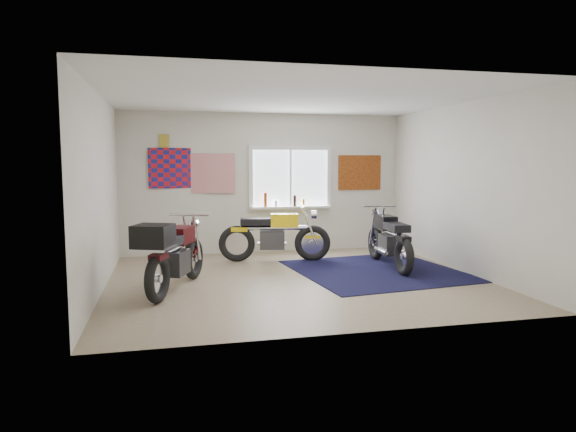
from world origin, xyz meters
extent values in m
plane|color=#9E896B|center=(0.00, 0.00, 0.00)|extent=(5.50, 5.50, 0.00)
plane|color=white|center=(0.00, 0.00, 2.70)|extent=(5.50, 5.50, 0.00)
plane|color=silver|center=(0.00, 2.50, 1.35)|extent=(5.50, 0.00, 5.50)
plane|color=silver|center=(0.00, -2.50, 1.35)|extent=(5.50, 0.00, 5.50)
plane|color=silver|center=(-2.75, 0.00, 1.35)|extent=(0.00, 5.00, 5.00)
plane|color=silver|center=(2.75, 0.00, 1.35)|extent=(0.00, 5.00, 5.00)
cube|color=black|center=(1.42, 0.28, 0.01)|extent=(2.78, 2.87, 0.01)
cube|color=white|center=(0.50, 2.48, 1.45)|extent=(1.50, 0.02, 1.10)
cube|color=white|center=(0.50, 2.47, 2.04)|extent=(1.66, 0.06, 0.08)
cube|color=white|center=(0.50, 2.47, 0.86)|extent=(1.66, 0.06, 0.08)
cube|color=white|center=(-0.29, 2.47, 1.45)|extent=(0.08, 0.06, 1.10)
cube|color=white|center=(1.29, 2.47, 1.45)|extent=(0.08, 0.06, 1.10)
cube|color=white|center=(0.50, 2.47, 1.45)|extent=(0.04, 0.06, 1.10)
cube|color=white|center=(0.50, 2.41, 0.88)|extent=(1.60, 0.16, 0.04)
cylinder|color=brown|center=(-0.01, 2.40, 1.04)|extent=(0.07, 0.07, 0.28)
cylinder|color=white|center=(0.19, 2.40, 0.96)|extent=(0.06, 0.06, 0.12)
cylinder|color=black|center=(0.57, 2.40, 1.01)|extent=(0.06, 0.06, 0.22)
cylinder|color=orange|center=(0.75, 2.40, 0.97)|extent=(0.05, 0.05, 0.14)
plane|color=red|center=(-1.70, 2.48, 1.65)|extent=(1.00, 0.07, 1.00)
plane|color=red|center=(-1.05, 2.46, 1.55)|extent=(0.90, 0.09, 0.90)
cube|color=#A48E2F|center=(-1.90, 2.48, 2.15)|extent=(0.18, 0.02, 0.24)
cube|color=#A54C14|center=(1.95, 2.48, 1.55)|extent=(0.90, 0.03, 0.70)
torus|color=black|center=(0.65, 1.38, 0.32)|extent=(0.66, 0.24, 0.65)
torus|color=black|center=(-0.68, 1.62, 0.32)|extent=(0.66, 0.24, 0.65)
cylinder|color=silver|center=(0.65, 1.38, 0.32)|extent=(0.12, 0.11, 0.11)
cylinder|color=silver|center=(-0.68, 1.62, 0.32)|extent=(0.12, 0.11, 0.11)
cylinder|color=silver|center=(-0.02, 1.50, 0.60)|extent=(1.21, 0.30, 0.09)
cube|color=#2E2E31|center=(-0.06, 1.51, 0.39)|extent=(0.48, 0.34, 0.33)
cylinder|color=silver|center=(-0.04, 1.66, 0.29)|extent=(0.53, 0.16, 0.07)
cube|color=yellow|center=(0.15, 1.47, 0.73)|extent=(0.52, 0.33, 0.23)
cube|color=black|center=(-0.35, 1.56, 0.71)|extent=(0.57, 0.36, 0.12)
cube|color=yellow|center=(-0.63, 1.61, 0.58)|extent=(0.31, 0.20, 0.08)
cube|color=yellow|center=(0.65, 1.38, 0.43)|extent=(0.29, 0.18, 0.05)
cylinder|color=silver|center=(0.48, 1.41, 0.98)|extent=(0.14, 0.59, 0.03)
cylinder|color=silver|center=(0.67, 1.38, 0.83)|extent=(0.12, 0.17, 0.15)
torus|color=black|center=(1.80, 1.23, 0.30)|extent=(0.17, 0.62, 0.61)
torus|color=black|center=(1.70, -0.12, 0.30)|extent=(0.17, 0.62, 0.61)
cylinder|color=silver|center=(1.80, 1.23, 0.30)|extent=(0.10, 0.11, 0.11)
cylinder|color=silver|center=(1.70, -0.12, 0.30)|extent=(0.10, 0.11, 0.11)
cylinder|color=silver|center=(1.75, 0.56, 0.60)|extent=(0.17, 1.23, 0.09)
cube|color=#2E2E31|center=(1.75, 0.51, 0.39)|extent=(0.30, 0.46, 0.33)
cylinder|color=silver|center=(1.59, 0.52, 0.29)|extent=(0.11, 0.54, 0.07)
cube|color=black|center=(1.76, 0.73, 0.74)|extent=(0.29, 0.50, 0.23)
cube|color=black|center=(1.73, 0.22, 0.72)|extent=(0.31, 0.55, 0.12)
cube|color=black|center=(1.71, -0.07, 0.58)|extent=(0.18, 0.30, 0.08)
cube|color=black|center=(1.80, 1.23, 0.42)|extent=(0.16, 0.28, 0.05)
cylinder|color=silver|center=(1.79, 1.06, 0.99)|extent=(0.60, 0.08, 0.03)
cylinder|color=silver|center=(1.80, 1.25, 0.84)|extent=(0.16, 0.11, 0.16)
torus|color=black|center=(-1.50, 0.41, 0.31)|extent=(0.35, 0.63, 0.63)
torus|color=black|center=(-2.00, -0.85, 0.31)|extent=(0.35, 0.63, 0.63)
cylinder|color=silver|center=(-1.50, 0.41, 0.31)|extent=(0.13, 0.14, 0.11)
cylinder|color=silver|center=(-2.00, -0.85, 0.31)|extent=(0.13, 0.14, 0.11)
cylinder|color=silver|center=(-1.75, -0.22, 0.60)|extent=(0.54, 1.17, 0.09)
cube|color=#2E2E31|center=(-1.77, -0.27, 0.39)|extent=(0.42, 0.51, 0.33)
cylinder|color=silver|center=(-1.91, -0.21, 0.29)|extent=(0.26, 0.52, 0.07)
cube|color=#39090C|center=(-1.69, -0.06, 0.74)|extent=(0.42, 0.55, 0.23)
cube|color=black|center=(-1.88, -0.54, 0.72)|extent=(0.45, 0.60, 0.12)
cube|color=#39090C|center=(-1.98, -0.81, 0.58)|extent=(0.25, 0.33, 0.08)
cube|color=#39090C|center=(-1.50, 0.41, 0.43)|extent=(0.23, 0.30, 0.05)
cylinder|color=silver|center=(-1.56, 0.25, 0.99)|extent=(0.57, 0.26, 0.04)
cylinder|color=silver|center=(-1.49, 0.43, 0.84)|extent=(0.18, 0.15, 0.16)
cube|color=black|center=(-2.04, -0.94, 0.86)|extent=(0.56, 0.54, 0.29)
camera|label=1|loc=(-1.84, -7.36, 1.76)|focal=32.00mm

